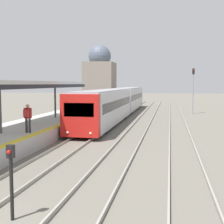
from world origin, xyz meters
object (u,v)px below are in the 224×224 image
Objects in this scene: train_near at (119,101)px; signal_post_near at (11,174)px; person_on_platform at (28,116)px; signal_mast_far at (193,86)px.

signal_post_near is at bearing -86.82° from train_near.
signal_post_near is at bearing -66.93° from person_on_platform.
signal_mast_far is at bearing 77.69° from signal_post_near.
signal_mast_far is (10.87, 23.16, 1.60)m from person_on_platform.
person_on_platform is 18.97m from train_near.
signal_post_near is at bearing -102.31° from signal_mast_far.
signal_post_near is 33.02m from signal_mast_far.
person_on_platform is 0.05× the size of train_near.
train_near is 27.90m from signal_post_near.
signal_mast_far reaches higher than person_on_platform.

